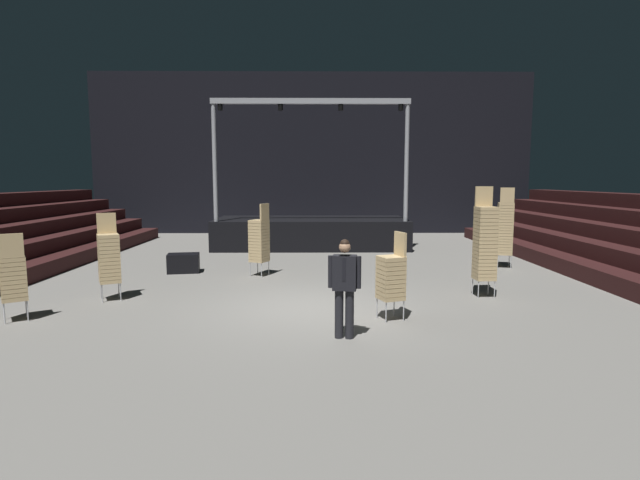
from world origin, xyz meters
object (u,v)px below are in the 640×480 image
object	(u,v)px
chair_stack_mid_right	(259,240)
stage_riser	(311,231)
chair_stack_front_right	(505,228)
chair_stack_mid_centre	(485,242)
man_with_tie	(344,283)
chair_stack_front_left	(13,277)
equipment_road_case	(184,263)
chair_stack_mid_left	(109,257)
chair_stack_rear_left	(391,276)

from	to	relation	value
chair_stack_mid_right	stage_riser	bearing A→B (deg)	14.01
chair_stack_front_right	chair_stack_mid_centre	bearing A→B (deg)	-102.86
chair_stack_mid_centre	chair_stack_front_right	bearing A→B (deg)	-118.83
man_with_tie	chair_stack_front_left	distance (m)	6.40
chair_stack_mid_centre	equipment_road_case	bearing A→B (deg)	-23.92
chair_stack_mid_centre	man_with_tie	bearing A→B (deg)	39.46
man_with_tie	equipment_road_case	xyz separation A→B (m)	(-4.37, 6.16, -0.69)
chair_stack_front_left	chair_stack_front_right	distance (m)	13.01
chair_stack_mid_left	chair_stack_mid_centre	bearing A→B (deg)	154.41
equipment_road_case	chair_stack_front_right	bearing A→B (deg)	4.32
stage_riser	equipment_road_case	world-z (taller)	stage_riser
chair_stack_rear_left	stage_riser	bearing A→B (deg)	-11.00
stage_riser	chair_stack_mid_right	distance (m)	6.28
chair_stack_mid_left	chair_stack_rear_left	xyz separation A→B (m)	(6.12, -1.65, -0.13)
chair_stack_mid_right	chair_stack_rear_left	bearing A→B (deg)	-118.71
chair_stack_front_right	equipment_road_case	size ratio (longest dim) A/B	2.75
chair_stack_mid_right	chair_stack_front_right	bearing A→B (deg)	-53.33
chair_stack_rear_left	chair_stack_mid_right	bearing A→B (deg)	14.44
equipment_road_case	chair_stack_front_left	bearing A→B (deg)	-111.06
stage_riser	man_with_tie	distance (m)	11.77
chair_stack_mid_left	equipment_road_case	size ratio (longest dim) A/B	2.18
chair_stack_mid_left	equipment_road_case	bearing A→B (deg)	-130.24
man_with_tie	chair_stack_mid_centre	world-z (taller)	chair_stack_mid_centre
equipment_road_case	stage_riser	bearing A→B (deg)	56.38
man_with_tie	chair_stack_mid_right	world-z (taller)	chair_stack_mid_right
man_with_tie	chair_stack_mid_centre	bearing A→B (deg)	-129.59
stage_riser	chair_stack_front_left	bearing A→B (deg)	-118.04
man_with_tie	chair_stack_front_right	size ratio (longest dim) A/B	0.69
stage_riser	chair_stack_front_left	xyz separation A→B (m)	(-5.65, -10.61, 0.21)
chair_stack_mid_centre	chair_stack_front_left	bearing A→B (deg)	8.91
chair_stack_mid_right	chair_stack_mid_centre	distance (m)	6.09
man_with_tie	chair_stack_mid_right	size ratio (longest dim) A/B	0.84
chair_stack_front_right	chair_stack_mid_left	world-z (taller)	chair_stack_front_right
equipment_road_case	chair_stack_mid_left	bearing A→B (deg)	-103.02
chair_stack_mid_right	chair_stack_rear_left	size ratio (longest dim) A/B	1.20
stage_riser	chair_stack_front_left	world-z (taller)	stage_riser
chair_stack_front_left	chair_stack_mid_right	bearing A→B (deg)	13.46
chair_stack_mid_left	equipment_road_case	xyz separation A→B (m)	(0.78, 3.35, -0.71)
man_with_tie	chair_stack_rear_left	xyz separation A→B (m)	(0.98, 1.16, -0.11)
equipment_road_case	chair_stack_rear_left	bearing A→B (deg)	-43.14
chair_stack_front_left	equipment_road_case	size ratio (longest dim) A/B	1.90
chair_stack_front_left	chair_stack_mid_centre	xyz separation A→B (m)	(9.73, 1.91, 0.42)
stage_riser	chair_stack_front_right	world-z (taller)	stage_riser
stage_riser	chair_stack_mid_centre	size ratio (longest dim) A/B	2.97
chair_stack_mid_left	stage_riser	bearing A→B (deg)	-143.89
chair_stack_front_left	chair_stack_mid_left	distance (m)	2.03
chair_stack_front_left	chair_stack_mid_right	xyz separation A→B (m)	(4.23, 4.50, 0.17)
man_with_tie	chair_stack_rear_left	bearing A→B (deg)	-121.42
chair_stack_front_left	chair_stack_mid_right	size ratio (longest dim) A/B	0.83
stage_riser	chair_stack_mid_right	bearing A→B (deg)	-103.11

